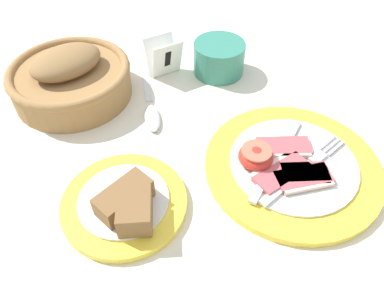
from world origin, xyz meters
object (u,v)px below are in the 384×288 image
(breakfast_plate, at_px, (290,165))
(number_card, at_px, (163,57))
(sugar_cup, at_px, (219,57))
(bread_plate, at_px, (126,203))
(bread_basket, at_px, (70,78))
(teaspoon_by_saucer, at_px, (151,108))

(breakfast_plate, relative_size, number_card, 3.60)
(breakfast_plate, xyz_separation_m, sugar_cup, (0.01, 0.27, 0.02))
(bread_plate, xyz_separation_m, bread_basket, (-0.02, 0.28, 0.02))
(teaspoon_by_saucer, bearing_deg, breakfast_plate, 47.50)
(bread_basket, bearing_deg, number_card, -1.07)
(bread_plate, xyz_separation_m, number_card, (0.16, 0.28, 0.02))
(number_card, bearing_deg, teaspoon_by_saucer, -128.59)
(breakfast_plate, relative_size, sugar_cup, 2.69)
(number_card, bearing_deg, sugar_cup, -25.25)
(teaspoon_by_saucer, bearing_deg, bread_basket, -117.56)
(bread_basket, relative_size, number_card, 2.94)
(number_card, relative_size, teaspoon_by_saucer, 0.38)
(bread_plate, height_order, sugar_cup, sugar_cup)
(sugar_cup, xyz_separation_m, number_card, (-0.10, 0.04, 0.00))
(breakfast_plate, relative_size, bread_plate, 1.52)
(bread_basket, xyz_separation_m, number_card, (0.18, -0.00, -0.00))
(bread_basket, bearing_deg, bread_plate, -86.73)
(breakfast_plate, distance_m, bread_plate, 0.25)
(bread_basket, bearing_deg, breakfast_plate, -49.88)
(number_card, bearing_deg, bread_basket, 173.07)
(bread_plate, relative_size, number_card, 2.37)
(breakfast_plate, height_order, teaspoon_by_saucer, breakfast_plate)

